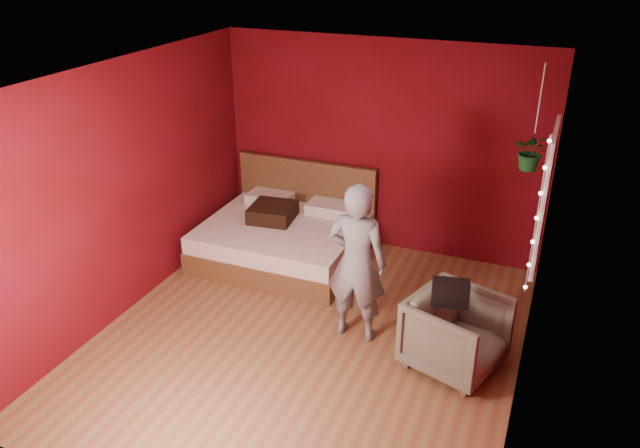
# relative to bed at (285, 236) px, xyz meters

# --- Properties ---
(floor) EXTENTS (4.50, 4.50, 0.00)m
(floor) POSITION_rel_bed_xyz_m (0.95, -1.49, -0.27)
(floor) COLOR brown
(floor) RESTS_ON ground
(room_walls) EXTENTS (4.04, 4.54, 2.62)m
(room_walls) POSITION_rel_bed_xyz_m (0.95, -1.49, 1.41)
(room_walls) COLOR maroon
(room_walls) RESTS_ON ground
(window) EXTENTS (0.05, 0.97, 1.27)m
(window) POSITION_rel_bed_xyz_m (2.92, -0.59, 1.23)
(window) COLOR white
(window) RESTS_ON room_walls
(fairy_lights) EXTENTS (0.04, 0.04, 1.45)m
(fairy_lights) POSITION_rel_bed_xyz_m (2.89, -1.12, 1.23)
(fairy_lights) COLOR silver
(fairy_lights) RESTS_ON room_walls
(bed) EXTENTS (1.87, 1.59, 1.03)m
(bed) POSITION_rel_bed_xyz_m (0.00, 0.00, 0.00)
(bed) COLOR brown
(bed) RESTS_ON ground
(person) EXTENTS (0.61, 0.41, 1.63)m
(person) POSITION_rel_bed_xyz_m (1.35, -1.25, 0.55)
(person) COLOR slate
(person) RESTS_ON ground
(armchair) EXTENTS (1.00, 0.98, 0.72)m
(armchair) POSITION_rel_bed_xyz_m (2.37, -1.38, 0.09)
(armchair) COLOR #6A6454
(armchair) RESTS_ON ground
(handbag) EXTENTS (0.35, 0.22, 0.23)m
(handbag) POSITION_rel_bed_xyz_m (2.30, -1.49, 0.57)
(handbag) COLOR black
(handbag) RESTS_ON armchair
(throw_pillow) EXTENTS (0.57, 0.57, 0.18)m
(throw_pillow) POSITION_rel_bed_xyz_m (-0.16, 0.00, 0.29)
(throw_pillow) COLOR black
(throw_pillow) RESTS_ON bed
(hanging_plant) EXTENTS (0.37, 0.33, 1.03)m
(hanging_plant) POSITION_rel_bed_xyz_m (2.73, -0.13, 1.49)
(hanging_plant) COLOR silver
(hanging_plant) RESTS_ON room_walls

